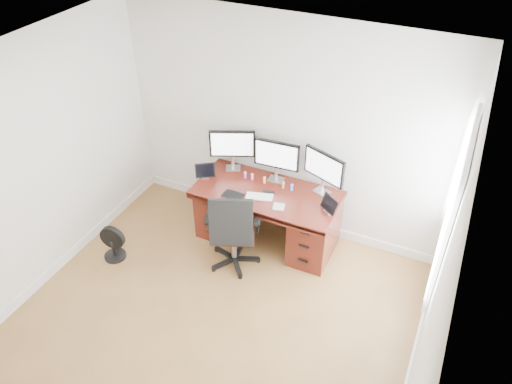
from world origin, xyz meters
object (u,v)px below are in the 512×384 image
at_px(keyboard, 259,197).
at_px(monitor_center, 277,156).
at_px(desk, 268,213).
at_px(floor_fan, 113,243).
at_px(office_chair, 233,242).

bearing_deg(keyboard, monitor_center, 69.24).
distance_m(desk, floor_fan, 1.87).
relative_size(desk, office_chair, 1.59).
distance_m(floor_fan, keyboard, 1.83).
bearing_deg(monitor_center, floor_fan, -142.75).
relative_size(office_chair, keyboard, 3.45).
bearing_deg(monitor_center, office_chair, -105.03).
height_order(floor_fan, monitor_center, monitor_center).
height_order(office_chair, floor_fan, office_chair).
bearing_deg(office_chair, floor_fan, 177.29).
xyz_separation_m(desk, keyboard, (-0.03, -0.16, 0.36)).
height_order(office_chair, monitor_center, monitor_center).
xyz_separation_m(desk, monitor_center, (0.00, 0.24, 0.68)).
relative_size(office_chair, floor_fan, 2.41).
relative_size(desk, monitor_center, 3.08).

